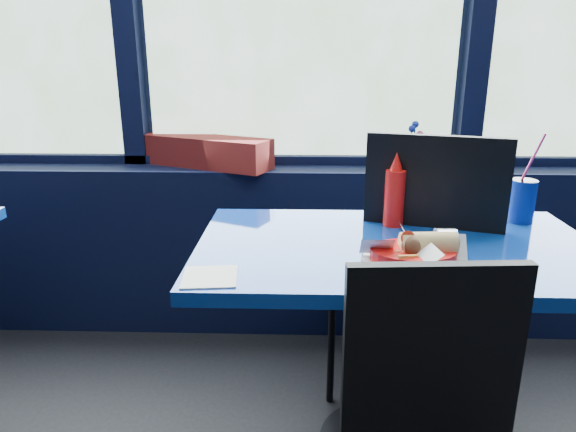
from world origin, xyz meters
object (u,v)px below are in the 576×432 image
at_px(near_table, 393,299).
at_px(food_basket, 415,253).
at_px(soda_cup, 522,200).
at_px(flower_vase, 414,155).
at_px(planter_box, 201,151).
at_px(ketchup_bottle, 395,194).
at_px(chair_near_back, 410,253).

relative_size(near_table, food_basket, 4.02).
bearing_deg(soda_cup, near_table, -152.36).
height_order(flower_vase, soda_cup, soda_cup).
bearing_deg(soda_cup, food_basket, -137.86).
distance_m(planter_box, ketchup_bottle, 1.05).
height_order(chair_near_back, soda_cup, soda_cup).
bearing_deg(near_table, planter_box, 130.51).
relative_size(near_table, chair_near_back, 1.14).
xyz_separation_m(near_table, planter_box, (-0.76, 0.89, 0.30)).
bearing_deg(ketchup_bottle, chair_near_back, 53.21).
relative_size(chair_near_back, planter_box, 1.54).
bearing_deg(ketchup_bottle, planter_box, 137.54).
relative_size(food_basket, soda_cup, 0.98).
height_order(chair_near_back, flower_vase, chair_near_back).
relative_size(flower_vase, food_basket, 0.73).
height_order(chair_near_back, planter_box, chair_near_back).
bearing_deg(food_basket, planter_box, 148.04).
bearing_deg(ketchup_bottle, food_basket, -89.42).
bearing_deg(planter_box, ketchup_bottle, -17.94).
xyz_separation_m(flower_vase, soda_cup, (0.25, -0.59, -0.04)).
bearing_deg(food_basket, soda_cup, 63.47).
bearing_deg(chair_near_back, soda_cup, -173.77).
xyz_separation_m(food_basket, soda_cup, (0.44, 0.39, 0.04)).
xyz_separation_m(chair_near_back, ketchup_bottle, (-0.09, -0.12, 0.25)).
height_order(chair_near_back, ketchup_bottle, chair_near_back).
xyz_separation_m(food_basket, ketchup_bottle, (-0.00, 0.34, 0.08)).
height_order(food_basket, ketchup_bottle, ketchup_bottle).
xyz_separation_m(planter_box, soda_cup, (1.22, -0.65, -0.04)).
height_order(near_table, chair_near_back, chair_near_back).
relative_size(flower_vase, soda_cup, 0.71).
relative_size(near_table, flower_vase, 5.54).
distance_m(chair_near_back, soda_cup, 0.42).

